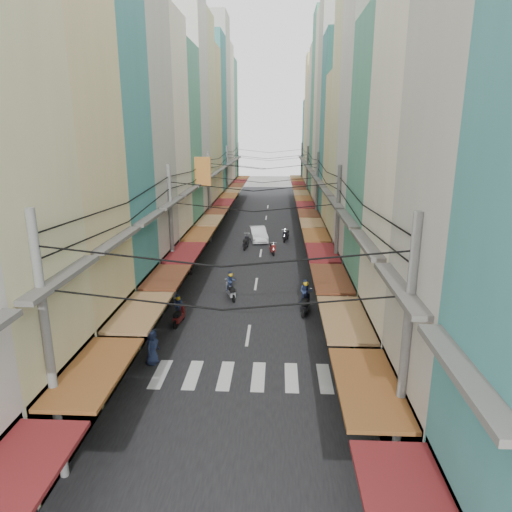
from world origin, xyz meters
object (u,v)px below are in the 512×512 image
(bicycle, at_px, (369,314))
(traffic_sign, at_px, (348,304))
(market_umbrella, at_px, (384,320))
(white_car, at_px, (258,241))

(bicycle, bearing_deg, traffic_sign, 140.65)
(bicycle, xyz_separation_m, traffic_sign, (-1.92, -4.10, 2.19))
(market_umbrella, relative_size, traffic_sign, 0.76)
(market_umbrella, xyz_separation_m, traffic_sign, (-1.43, 1.34, 0.20))
(market_umbrella, bearing_deg, traffic_sign, 136.80)
(traffic_sign, bearing_deg, market_umbrella, -43.20)
(bicycle, distance_m, traffic_sign, 5.02)
(white_car, distance_m, bicycle, 18.72)
(white_car, height_order, traffic_sign, traffic_sign)
(market_umbrella, distance_m, traffic_sign, 1.97)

